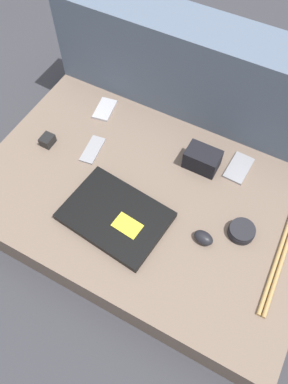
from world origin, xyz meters
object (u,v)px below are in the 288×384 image
at_px(laptop, 115,216).
at_px(phone_silver, 105,109).
at_px(camera_pouch, 202,159).
at_px(charger_brick, 47,140).
at_px(phone_black, 239,168).
at_px(computer_mouse, 203,238).
at_px(speaker_puck, 242,231).
at_px(phone_small, 93,150).

relative_size(laptop, phone_silver, 2.88).
height_order(phone_silver, camera_pouch, camera_pouch).
distance_m(camera_pouch, charger_brick, 0.58).
height_order(laptop, phone_black, laptop).
distance_m(computer_mouse, phone_black, 0.32).
xyz_separation_m(speaker_puck, charger_brick, (-0.77, 0.01, 0.00)).
xyz_separation_m(phone_small, camera_pouch, (0.38, 0.13, 0.03)).
bearing_deg(phone_small, phone_black, 11.60).
bearing_deg(computer_mouse, phone_small, 173.08).
xyz_separation_m(laptop, phone_small, (-0.22, 0.20, -0.01)).
xyz_separation_m(laptop, computer_mouse, (0.29, 0.06, 0.00)).
distance_m(speaker_puck, phone_small, 0.61).
distance_m(laptop, phone_small, 0.30).
xyz_separation_m(computer_mouse, charger_brick, (-0.67, 0.09, 0.00)).
relative_size(phone_black, charger_brick, 2.50).
xyz_separation_m(computer_mouse, speaker_puck, (0.10, 0.08, -0.00)).
relative_size(phone_silver, phone_small, 0.95).
distance_m(phone_black, camera_pouch, 0.14).
xyz_separation_m(speaker_puck, camera_pouch, (-0.22, 0.19, 0.02)).
bearing_deg(computer_mouse, phone_silver, 158.23).
bearing_deg(computer_mouse, speaker_puck, 47.64).
bearing_deg(phone_small, camera_pouch, 10.55).
height_order(computer_mouse, phone_black, computer_mouse).
relative_size(computer_mouse, charger_brick, 1.37).
height_order(phone_small, charger_brick, charger_brick).
distance_m(computer_mouse, camera_pouch, 0.30).
xyz_separation_m(phone_silver, charger_brick, (-0.10, -0.25, 0.01)).
bearing_deg(camera_pouch, charger_brick, -161.83).
bearing_deg(charger_brick, computer_mouse, -7.38).
relative_size(phone_small, camera_pouch, 1.08).
height_order(phone_black, camera_pouch, camera_pouch).
relative_size(computer_mouse, speaker_puck, 0.82).
bearing_deg(speaker_puck, laptop, -159.48).
relative_size(laptop, computer_mouse, 5.01).
bearing_deg(phone_black, charger_brick, -158.34).
bearing_deg(phone_black, camera_pouch, -154.67).
distance_m(computer_mouse, charger_brick, 0.68).
height_order(speaker_puck, phone_small, speaker_puck).
bearing_deg(phone_black, phone_silver, -178.74).
bearing_deg(camera_pouch, computer_mouse, -64.94).
bearing_deg(phone_black, speaker_puck, -65.00).
height_order(phone_black, phone_small, phone_black).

